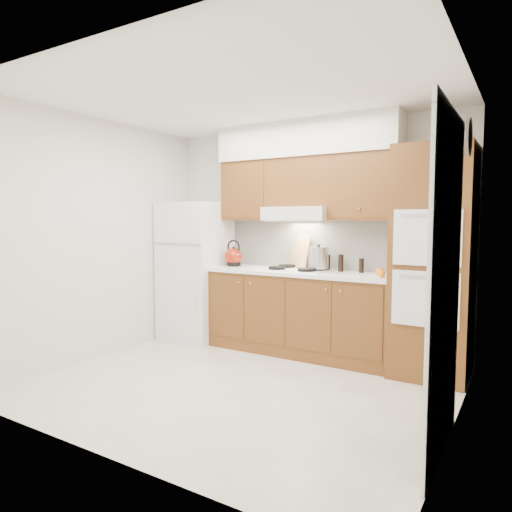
{
  "coord_description": "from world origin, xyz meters",
  "views": [
    {
      "loc": [
        2.24,
        -3.39,
        1.51
      ],
      "look_at": [
        -0.09,
        0.45,
        1.15
      ],
      "focal_mm": 32.0,
      "sensor_mm": 36.0,
      "label": 1
    }
  ],
  "objects": [
    {
      "name": "upper_cab_left",
      "position": [
        -0.71,
        1.33,
        1.85
      ],
      "size": [
        0.63,
        0.33,
        0.7
      ],
      "primitive_type": "cube",
      "color": "brown",
      "rests_on": "wall_back"
    },
    {
      "name": "ceiling",
      "position": [
        0.0,
        0.0,
        2.6
      ],
      "size": [
        3.6,
        3.6,
        0.0
      ],
      "primitive_type": "plane",
      "color": "white",
      "rests_on": "wall_back"
    },
    {
      "name": "cooktop",
      "position": [
        -0.02,
        1.21,
        0.95
      ],
      "size": [
        0.74,
        0.5,
        0.01
      ],
      "primitive_type": "cube",
      "color": "white",
      "rests_on": "countertop"
    },
    {
      "name": "condiment_b",
      "position": [
        0.45,
        1.35,
        1.03
      ],
      "size": [
        0.08,
        0.08,
        0.19
      ],
      "primitive_type": "cylinder",
      "rotation": [
        0.0,
        0.0,
        -0.43
      ],
      "color": "black",
      "rests_on": "countertop"
    },
    {
      "name": "backsplash",
      "position": [
        0.02,
        1.49,
        1.22
      ],
      "size": [
        2.11,
        0.03,
        0.56
      ],
      "primitive_type": "cube",
      "color": "white",
      "rests_on": "countertop"
    },
    {
      "name": "wall_back",
      "position": [
        0.0,
        1.5,
        1.3
      ],
      "size": [
        3.6,
        0.02,
        2.6
      ],
      "primitive_type": "cube",
      "color": "silver",
      "rests_on": "floor"
    },
    {
      "name": "cutting_board",
      "position": [
        -0.07,
        1.41,
        1.14
      ],
      "size": [
        0.29,
        0.2,
        0.37
      ],
      "primitive_type": "cube",
      "rotation": [
        -0.21,
        0.0,
        -0.43
      ],
      "color": "tan",
      "rests_on": "countertop"
    },
    {
      "name": "soffit",
      "position": [
        0.03,
        1.32,
        2.4
      ],
      "size": [
        2.13,
        0.36,
        0.4
      ],
      "primitive_type": "cube",
      "color": "silver",
      "rests_on": "wall_back"
    },
    {
      "name": "wall_clock",
      "position": [
        1.79,
        0.55,
        2.15
      ],
      "size": [
        0.02,
        0.3,
        0.3
      ],
      "primitive_type": "cylinder",
      "rotation": [
        0.0,
        1.57,
        0.0
      ],
      "color": "#3F3833",
      "rests_on": "wall_right"
    },
    {
      "name": "upper_cab_right",
      "position": [
        0.72,
        1.33,
        1.85
      ],
      "size": [
        0.73,
        0.33,
        0.7
      ],
      "primitive_type": "cube",
      "color": "brown",
      "rests_on": "wall_back"
    },
    {
      "name": "doorway",
      "position": [
        1.79,
        -0.35,
        1.05
      ],
      "size": [
        0.02,
        0.9,
        2.1
      ],
      "primitive_type": "cube",
      "color": "black",
      "rests_on": "floor"
    },
    {
      "name": "oven_cabinet",
      "position": [
        1.44,
        1.18,
        1.1
      ],
      "size": [
        0.7,
        0.65,
        2.2
      ],
      "primitive_type": "cube",
      "color": "brown",
      "rests_on": "floor"
    },
    {
      "name": "kettle",
      "position": [
        -0.87,
        1.21,
        1.06
      ],
      "size": [
        0.24,
        0.24,
        0.21
      ],
      "primitive_type": "sphere",
      "rotation": [
        0.0,
        0.0,
        0.13
      ],
      "color": "maroon",
      "rests_on": "countertop"
    },
    {
      "name": "upper_cab_over_hood",
      "position": [
        -0.02,
        1.33,
        1.92
      ],
      "size": [
        0.75,
        0.33,
        0.55
      ],
      "primitive_type": "cube",
      "color": "brown",
      "rests_on": "range_hood"
    },
    {
      "name": "condiment_a",
      "position": [
        0.3,
        1.36,
        1.03
      ],
      "size": [
        0.06,
        0.06,
        0.18
      ],
      "primitive_type": "cylinder",
      "rotation": [
        0.0,
        0.0,
        -0.34
      ],
      "color": "black",
      "rests_on": "countertop"
    },
    {
      "name": "orange_near",
      "position": [
        0.98,
        1.07,
        0.98
      ],
      "size": [
        0.1,
        0.1,
        0.07
      ],
      "primitive_type": "sphere",
      "rotation": [
        0.0,
        0.0,
        -0.41
      ],
      "color": "orange",
      "rests_on": "countertop"
    },
    {
      "name": "stock_pot",
      "position": [
        0.22,
        1.26,
        1.08
      ],
      "size": [
        0.22,
        0.22,
        0.23
      ],
      "primitive_type": "cylinder",
      "rotation": [
        0.0,
        0.0,
        0.01
      ],
      "color": "silver",
      "rests_on": "cooktop"
    },
    {
      "name": "floor",
      "position": [
        0.0,
        0.0,
        0.0
      ],
      "size": [
        3.6,
        3.6,
        0.0
      ],
      "primitive_type": "plane",
      "color": "beige",
      "rests_on": "ground"
    },
    {
      "name": "condiment_c",
      "position": [
        0.68,
        1.35,
        1.02
      ],
      "size": [
        0.06,
        0.06,
        0.16
      ],
      "primitive_type": "cylinder",
      "rotation": [
        0.0,
        0.0,
        -0.17
      ],
      "color": "black",
      "rests_on": "countertop"
    },
    {
      "name": "orange_far",
      "position": [
        0.92,
        1.21,
        0.98
      ],
      "size": [
        0.1,
        0.1,
        0.08
      ],
      "primitive_type": "sphere",
      "rotation": [
        0.0,
        0.0,
        -0.3
      ],
      "color": "orange",
      "rests_on": "countertop"
    },
    {
      "name": "base_cabinets",
      "position": [
        0.02,
        1.2,
        0.45
      ],
      "size": [
        2.11,
        0.6,
        0.9
      ],
      "primitive_type": "cube",
      "color": "brown",
      "rests_on": "floor"
    },
    {
      "name": "wall_left",
      "position": [
        -1.8,
        0.0,
        1.3
      ],
      "size": [
        0.02,
        3.0,
        2.6
      ],
      "primitive_type": "cube",
      "color": "silver",
      "rests_on": "floor"
    },
    {
      "name": "range_hood",
      "position": [
        -0.02,
        1.27,
        1.57
      ],
      "size": [
        0.75,
        0.45,
        0.15
      ],
      "primitive_type": "cube",
      "color": "silver",
      "rests_on": "wall_back"
    },
    {
      "name": "wall_right",
      "position": [
        1.8,
        0.0,
        1.3
      ],
      "size": [
        0.02,
        3.0,
        2.6
      ],
      "primitive_type": "cube",
      "color": "silver",
      "rests_on": "floor"
    },
    {
      "name": "countertop",
      "position": [
        0.03,
        1.19,
        0.92
      ],
      "size": [
        2.13,
        0.62,
        0.04
      ],
      "primitive_type": "cube",
      "color": "white",
      "rests_on": "base_cabinets"
    },
    {
      "name": "fridge",
      "position": [
        -1.41,
        1.14,
        0.86
      ],
      "size": [
        0.75,
        0.72,
        1.72
      ],
      "primitive_type": "cube",
      "color": "white",
      "rests_on": "floor"
    }
  ]
}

